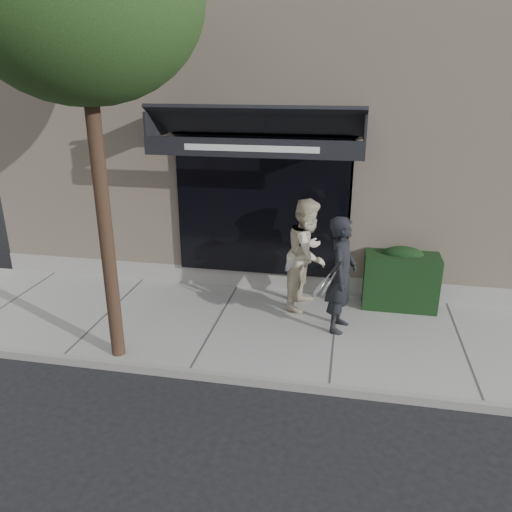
# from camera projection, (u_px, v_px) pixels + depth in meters

# --- Properties ---
(ground) EXTENTS (80.00, 80.00, 0.00)m
(ground) POSITION_uv_depth(u_px,v_px,m) (334.00, 338.00, 8.27)
(ground) COLOR black
(ground) RESTS_ON ground
(sidewalk) EXTENTS (20.00, 3.00, 0.12)m
(sidewalk) POSITION_uv_depth(u_px,v_px,m) (334.00, 335.00, 8.25)
(sidewalk) COLOR gray
(sidewalk) RESTS_ON ground
(curb) EXTENTS (20.00, 0.10, 0.14)m
(curb) POSITION_uv_depth(u_px,v_px,m) (329.00, 389.00, 6.82)
(curb) COLOR gray
(curb) RESTS_ON ground
(building_facade) EXTENTS (14.30, 8.04, 5.64)m
(building_facade) POSITION_uv_depth(u_px,v_px,m) (349.00, 136.00, 11.90)
(building_facade) COLOR beige
(building_facade) RESTS_ON ground
(hedge) EXTENTS (1.30, 0.70, 1.14)m
(hedge) POSITION_uv_depth(u_px,v_px,m) (400.00, 278.00, 9.00)
(hedge) COLOR black
(hedge) RESTS_ON sidewalk
(pedestrian_front) EXTENTS (0.72, 0.88, 1.94)m
(pedestrian_front) POSITION_uv_depth(u_px,v_px,m) (341.00, 275.00, 8.02)
(pedestrian_front) COLOR black
(pedestrian_front) RESTS_ON sidewalk
(pedestrian_back) EXTENTS (0.98, 1.14, 2.00)m
(pedestrian_back) POSITION_uv_depth(u_px,v_px,m) (308.00, 254.00, 8.86)
(pedestrian_back) COLOR beige
(pedestrian_back) RESTS_ON sidewalk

